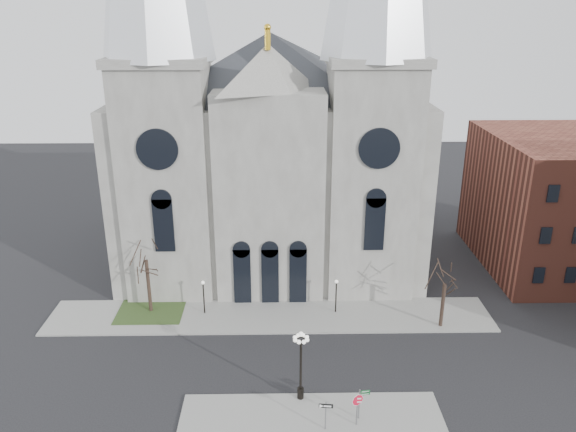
{
  "coord_description": "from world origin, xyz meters",
  "views": [
    {
      "loc": [
        0.86,
        -33.5,
        26.55
      ],
      "look_at": [
        1.57,
        8.0,
        10.89
      ],
      "focal_mm": 35.0,
      "sensor_mm": 36.0,
      "label": 1
    }
  ],
  "objects_px": {
    "stop_sign": "(357,403)",
    "one_way_sign": "(326,411)",
    "street_name_sign": "(360,401)",
    "globe_lamp": "(301,357)"
  },
  "relations": [
    {
      "from": "stop_sign",
      "to": "street_name_sign",
      "type": "height_order",
      "value": "stop_sign"
    },
    {
      "from": "globe_lamp",
      "to": "street_name_sign",
      "type": "xyz_separation_m",
      "value": [
        3.96,
        -2.16,
        -2.07
      ]
    },
    {
      "from": "stop_sign",
      "to": "street_name_sign",
      "type": "xyz_separation_m",
      "value": [
        0.3,
        0.63,
        -0.38
      ]
    },
    {
      "from": "stop_sign",
      "to": "street_name_sign",
      "type": "relative_size",
      "value": 1.05
    },
    {
      "from": "globe_lamp",
      "to": "one_way_sign",
      "type": "distance_m",
      "value": 4.04
    },
    {
      "from": "stop_sign",
      "to": "street_name_sign",
      "type": "bearing_deg",
      "value": 60.91
    },
    {
      "from": "stop_sign",
      "to": "globe_lamp",
      "type": "bearing_deg",
      "value": 139.16
    },
    {
      "from": "street_name_sign",
      "to": "stop_sign",
      "type": "bearing_deg",
      "value": -123.28
    },
    {
      "from": "stop_sign",
      "to": "one_way_sign",
      "type": "distance_m",
      "value": 2.18
    },
    {
      "from": "street_name_sign",
      "to": "globe_lamp",
      "type": "bearing_deg",
      "value": 143.75
    }
  ]
}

